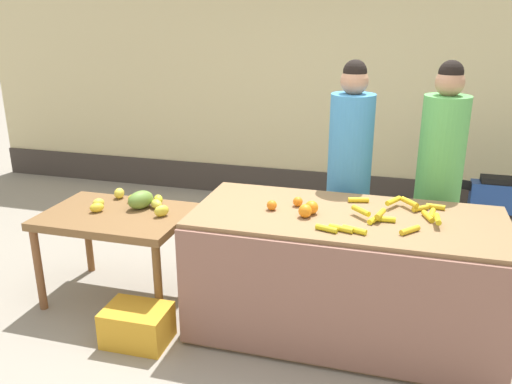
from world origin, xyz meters
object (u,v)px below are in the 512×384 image
at_px(vendor_woman_blue_shirt, 349,178).
at_px(vendor_woman_green_shirt, 438,183).
at_px(produce_sack, 241,246).
at_px(produce_crate, 137,325).

xyz_separation_m(vendor_woman_blue_shirt, vendor_woman_green_shirt, (0.68, 0.05, 0.00)).
relative_size(vendor_woman_green_shirt, produce_sack, 3.72).
xyz_separation_m(vendor_woman_blue_shirt, produce_crate, (-1.26, -1.23, -0.80)).
relative_size(produce_crate, produce_sack, 0.88).
relative_size(vendor_woman_blue_shirt, produce_sack, 3.70).
height_order(vendor_woman_green_shirt, produce_sack, vendor_woman_green_shirt).
xyz_separation_m(vendor_woman_blue_shirt, produce_sack, (-0.89, -0.04, -0.68)).
bearing_deg(produce_crate, produce_sack, 72.51).
height_order(vendor_woman_green_shirt, produce_crate, vendor_woman_green_shirt).
bearing_deg(produce_sack, vendor_woman_green_shirt, 3.25).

